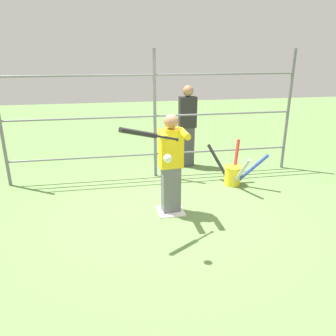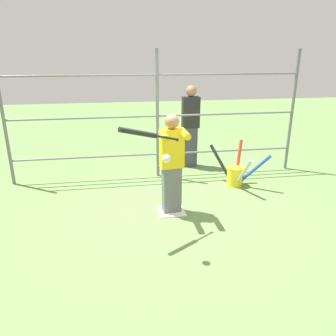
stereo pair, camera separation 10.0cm
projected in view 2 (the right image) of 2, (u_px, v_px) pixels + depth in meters
The scene contains 8 objects.
ground_plane at pixel (172, 212), 5.12m from camera, with size 24.00×24.00×0.00m, color #608447.
home_plate at pixel (172, 211), 5.11m from camera, with size 0.40×0.40×0.02m.
fence_backstop at pixel (157, 116), 6.20m from camera, with size 5.55×0.06×2.42m.
batter at pixel (172, 162), 4.83m from camera, with size 0.39×0.54×1.53m.
baseball_bat_swinging at pixel (143, 134), 3.98m from camera, with size 0.80×0.43×0.30m.
softball_in_flight at pixel (166, 158), 3.66m from camera, with size 0.10×0.10×0.10m.
bat_bucket at pixel (236, 174), 6.06m from camera, with size 0.92×1.05×0.82m.
bystander_behind_fence at pixel (190, 125), 6.88m from camera, with size 0.36×0.22×1.72m.
Camera 2 is at (0.79, 4.52, 2.36)m, focal length 35.00 mm.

